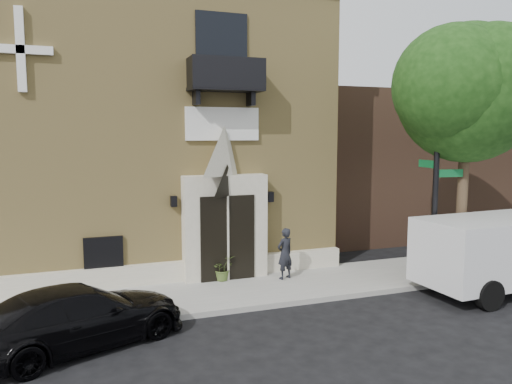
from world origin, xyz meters
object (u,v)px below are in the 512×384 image
cargo_van (512,249)px  dumpster (502,249)px  black_sedan (79,316)px  pedestrian_near (285,253)px  street_sign (436,176)px  fire_hydrant (436,268)px

cargo_van → dumpster: (1.47, 1.75, -0.48)m
black_sedan → pedestrian_near: size_ratio=2.94×
street_sign → fire_hydrant: street_sign is taller
cargo_van → dumpster: cargo_van is taller
dumpster → pedestrian_near: size_ratio=1.17×
cargo_van → black_sedan: bearing=176.6°
street_sign → dumpster: 4.12m
black_sedan → dumpster: black_sedan is taller
fire_hydrant → street_sign: bearing=76.0°
street_sign → fire_hydrant: bearing=-98.3°
fire_hydrant → dumpster: dumpster is taller
cargo_van → street_sign: bearing=140.0°
black_sedan → fire_hydrant: (10.20, 0.94, -0.13)m
cargo_van → street_sign: size_ratio=0.88×
black_sedan → dumpster: size_ratio=2.52×
cargo_van → dumpster: size_ratio=3.00×
black_sedan → cargo_van: cargo_van is taller
street_sign → pedestrian_near: (-4.25, 1.59, -2.39)m
street_sign → dumpster: size_ratio=3.42×
black_sedan → street_sign: bearing=-105.3°
black_sedan → pedestrian_near: (6.00, 2.74, 0.27)m
street_sign → dumpster: street_sign is taller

